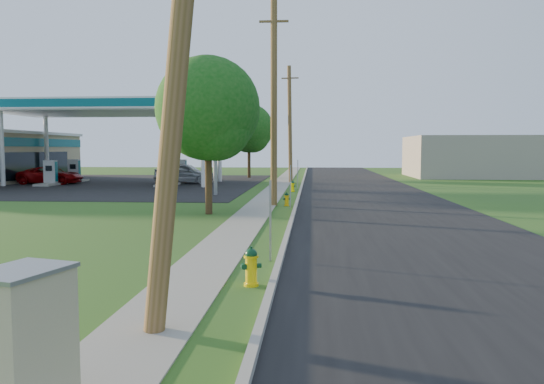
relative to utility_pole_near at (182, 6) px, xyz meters
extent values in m
plane|color=#2E5220|center=(0.60, 1.00, -4.80)|extent=(140.00, 140.00, 0.00)
cube|color=black|center=(5.10, 11.00, -4.79)|extent=(8.00, 120.00, 0.02)
cube|color=gray|center=(1.10, 11.00, -4.73)|extent=(0.15, 120.00, 0.15)
cube|color=gray|center=(-0.65, 11.00, -4.79)|extent=(1.50, 120.00, 0.03)
cube|color=black|center=(-15.40, 33.00, -4.79)|extent=(26.00, 28.00, 0.02)
cylinder|color=brown|center=(0.00, 0.00, -0.05)|extent=(1.31, 0.32, 9.48)
cylinder|color=brown|center=(0.00, 18.00, 0.10)|extent=(0.32, 0.32, 9.80)
cube|color=brown|center=(0.00, 18.00, 4.00)|extent=(1.40, 0.10, 0.10)
cylinder|color=brown|center=(0.00, 36.00, -0.05)|extent=(0.49, 0.32, 9.50)
cube|color=brown|center=(0.00, 36.00, 3.70)|extent=(1.40, 0.10, 0.12)
cube|color=gray|center=(0.85, 5.20, -3.80)|extent=(0.05, 0.04, 2.00)
cube|color=gray|center=(0.85, 17.00, -3.80)|extent=(0.05, 0.04, 2.00)
cube|color=gray|center=(0.85, 29.20, -3.80)|extent=(0.05, 0.04, 2.00)
cylinder|color=silver|center=(-20.90, 29.70, -2.05)|extent=(0.36, 0.36, 5.50)
cylinder|color=silver|center=(-20.90, 36.30, -2.05)|extent=(0.36, 0.36, 5.50)
cylinder|color=silver|center=(-5.90, 29.70, -2.05)|extent=(0.36, 0.36, 5.50)
cylinder|color=silver|center=(-5.90, 36.30, -2.05)|extent=(0.36, 0.36, 5.50)
cube|color=silver|center=(-13.40, 33.00, 1.15)|extent=(18.00, 9.00, 0.90)
cube|color=#065764|center=(-13.40, 33.00, 1.15)|extent=(18.15, 9.15, 0.63)
cube|color=silver|center=(-13.40, 33.00, 0.83)|extent=(18.18, 9.18, 0.10)
cube|color=gray|center=(-17.90, 31.00, -4.71)|extent=(1.20, 3.20, 0.18)
cube|color=#9EA0A3|center=(-17.90, 31.00, -3.75)|extent=(0.90, 0.50, 1.70)
cube|color=#065764|center=(-17.90, 31.00, -3.75)|extent=(0.94, 0.40, 1.50)
cube|color=black|center=(-17.90, 30.73, -3.50)|extent=(0.50, 0.02, 0.40)
cube|color=gray|center=(-8.90, 31.00, -4.71)|extent=(1.20, 3.20, 0.18)
cube|color=#9EA0A3|center=(-8.90, 31.00, -3.75)|extent=(0.90, 0.50, 1.70)
cube|color=#065764|center=(-8.90, 31.00, -3.75)|extent=(0.94, 0.40, 1.50)
cube|color=black|center=(-8.90, 30.73, -3.50)|extent=(0.50, 0.02, 0.40)
cube|color=gray|center=(-17.90, 35.00, -4.71)|extent=(1.20, 3.20, 0.18)
cube|color=#9EA0A3|center=(-17.90, 35.00, -3.75)|extent=(0.90, 0.50, 1.70)
cube|color=#065764|center=(-17.90, 35.00, -3.75)|extent=(0.94, 0.40, 1.50)
cube|color=black|center=(-17.90, 34.73, -3.50)|extent=(0.50, 0.02, 0.40)
cube|color=gray|center=(-8.90, 35.00, -4.71)|extent=(1.20, 3.20, 0.18)
cube|color=#9EA0A3|center=(-8.90, 35.00, -3.75)|extent=(0.90, 0.50, 1.70)
cube|color=#065764|center=(-8.90, 35.00, -3.75)|extent=(0.94, 0.40, 1.50)
cube|color=black|center=(-8.90, 34.73, -3.50)|extent=(0.50, 0.02, 0.40)
cube|color=#065764|center=(-21.38, 33.00, -1.50)|extent=(0.06, 22.00, 0.70)
cube|color=black|center=(-21.37, 33.00, -3.40)|extent=(0.06, 16.06, 2.20)
cylinder|color=gray|center=(-3.90, 23.50, -2.30)|extent=(0.24, 0.24, 5.00)
cube|color=silver|center=(-3.90, 23.50, 1.00)|extent=(0.30, 2.00, 2.00)
cube|color=#065764|center=(-3.90, 23.50, 1.80)|extent=(0.34, 2.04, 0.50)
cube|color=gray|center=(18.60, 46.00, -2.80)|extent=(14.00, 10.00, 4.00)
cylinder|color=#362415|center=(-2.50, 14.42, -3.09)|extent=(0.30, 0.30, 3.42)
sphere|color=#0F4E10|center=(-2.50, 14.42, -0.36)|extent=(4.38, 4.38, 4.38)
sphere|color=#0F4E10|center=(-2.10, 14.12, -1.04)|extent=(3.01, 3.01, 3.01)
cylinder|color=#362415|center=(-4.17, 42.55, -2.99)|extent=(0.30, 0.30, 3.62)
sphere|color=#0F4E10|center=(-4.17, 42.55, -0.09)|extent=(4.64, 4.64, 4.64)
sphere|color=#0F4E10|center=(-3.77, 42.25, -0.82)|extent=(3.19, 3.19, 3.19)
cylinder|color=yellow|center=(0.65, 2.80, -4.77)|extent=(0.30, 0.30, 0.06)
cylinder|color=yellow|center=(0.65, 2.80, -4.48)|extent=(0.24, 0.24, 0.64)
cylinder|color=yellow|center=(0.65, 2.80, -4.20)|extent=(0.30, 0.30, 0.04)
sphere|color=#0A381C|center=(0.65, 2.80, -4.16)|extent=(0.25, 0.25, 0.25)
cylinder|color=#0A381C|center=(0.65, 2.80, -4.03)|extent=(0.05, 0.05, 0.06)
cylinder|color=#0A381C|center=(0.70, 2.66, -4.40)|extent=(0.15, 0.16, 0.12)
cylinder|color=#0A381C|center=(0.51, 2.76, -4.40)|extent=(0.13, 0.12, 0.10)
cylinder|color=#0A381C|center=(0.80, 2.85, -4.40)|extent=(0.13, 0.12, 0.10)
cylinder|color=#E9AD0C|center=(0.63, 17.85, -4.78)|extent=(0.25, 0.25, 0.05)
cylinder|color=#E9AD0C|center=(0.63, 17.85, -4.53)|extent=(0.20, 0.20, 0.54)
cylinder|color=#E9AD0C|center=(0.63, 17.85, -4.30)|extent=(0.25, 0.25, 0.04)
sphere|color=#093418|center=(0.63, 17.85, -4.27)|extent=(0.21, 0.21, 0.21)
cylinder|color=#093418|center=(0.63, 17.85, -4.16)|extent=(0.04, 0.04, 0.05)
cylinder|color=#093418|center=(0.67, 17.73, -4.46)|extent=(0.12, 0.13, 0.10)
cylinder|color=#093418|center=(0.51, 17.82, -4.46)|extent=(0.11, 0.10, 0.08)
cylinder|color=#093418|center=(0.75, 17.89, -4.46)|extent=(0.11, 0.10, 0.08)
cylinder|color=#FFE500|center=(0.60, 26.46, -4.77)|extent=(0.27, 0.27, 0.06)
cylinder|color=#FFE500|center=(0.60, 26.46, -4.51)|extent=(0.21, 0.21, 0.58)
cylinder|color=#FFE500|center=(0.60, 26.46, -4.26)|extent=(0.27, 0.27, 0.04)
sphere|color=#06381F|center=(0.60, 26.46, -4.22)|extent=(0.22, 0.22, 0.22)
cylinder|color=#06381F|center=(0.60, 26.46, -4.11)|extent=(0.05, 0.05, 0.06)
cylinder|color=#06381F|center=(0.57, 26.33, -4.44)|extent=(0.12, 0.13, 0.11)
cylinder|color=#06381F|center=(0.46, 26.48, -4.44)|extent=(0.11, 0.10, 0.09)
cylinder|color=#06381F|center=(0.73, 26.44, -4.44)|extent=(0.11, 0.10, 0.09)
cube|color=tan|center=(-1.01, -2.69, -4.03)|extent=(0.87, 1.02, 1.54)
cube|color=gray|center=(-1.01, -2.69, -3.24)|extent=(0.92, 1.07, 0.04)
imported|color=#7D0405|center=(-18.63, 32.42, -4.12)|extent=(4.95, 2.38, 1.36)
imported|color=#B6B8BE|center=(-8.22, 33.81, -3.98)|extent=(4.91, 2.15, 1.65)
camera|label=1|loc=(1.88, -7.64, -2.04)|focal=35.00mm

